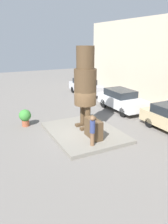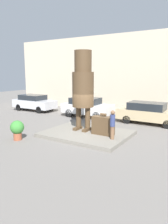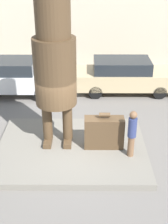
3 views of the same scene
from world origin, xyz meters
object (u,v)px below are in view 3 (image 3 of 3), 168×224
object	(u,v)px
giant_suitcase	(104,132)
statue_figure	(55,62)
parked_car_white	(13,76)
tourist	(132,132)
parked_car_tan	(125,75)

from	to	relation	value
giant_suitcase	statue_figure	bearing A→B (deg)	169.69
statue_figure	giant_suitcase	xyz separation A→B (m)	(1.55, -0.28, -2.32)
giant_suitcase	parked_car_white	distance (m)	6.18
tourist	parked_car_tan	xyz separation A→B (m)	(0.42, 5.56, -0.25)
giant_suitcase	parked_car_white	world-z (taller)	parked_car_white
tourist	giant_suitcase	bearing A→B (deg)	147.70
statue_figure	parked_car_tan	bearing A→B (deg)	59.46
giant_suitcase	parked_car_tan	size ratio (longest dim) A/B	0.27
statue_figure	parked_car_tan	xyz separation A→B (m)	(2.81, 4.76, -2.23)
statue_figure	tourist	distance (m)	3.20
statue_figure	parked_car_tan	world-z (taller)	statue_figure
giant_suitcase	tourist	size ratio (longest dim) A/B	0.81
parked_car_tan	parked_car_white	bearing A→B (deg)	-176.73
parked_car_white	parked_car_tan	world-z (taller)	parked_car_white
parked_car_tan	statue_figure	bearing A→B (deg)	-120.54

